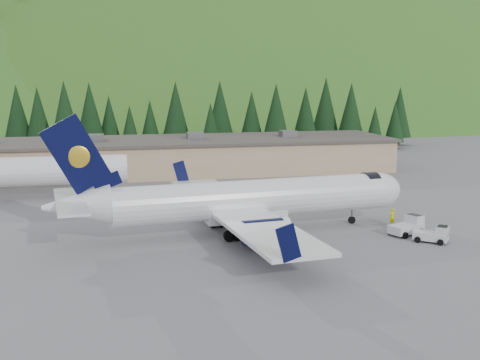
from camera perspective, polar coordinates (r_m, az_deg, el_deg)
name	(u,v)px	position (r m, az deg, el deg)	size (l,w,h in m)	color
ground	(254,232)	(57.33, 1.31, -4.94)	(600.00, 600.00, 0.00)	slate
airliner	(244,201)	(56.30, 0.34, -1.99)	(34.85, 32.75, 11.56)	white
second_airliner	(9,171)	(77.53, -21.02, 0.78)	(27.50, 11.00, 10.05)	white
baggage_tug_a	(408,226)	(58.40, 15.67, -4.23)	(3.71, 2.92, 1.78)	silver
baggage_tug_b	(434,235)	(56.30, 17.92, -4.96)	(3.18, 3.01, 1.56)	silver
terminal_building	(163,156)	(92.98, -7.33, 2.31)	(71.00, 17.00, 6.10)	tan
ramp_worker	(392,217)	(61.37, 14.23, -3.41)	(0.64, 0.42, 1.75)	#E4E400
tree_line	(143,115)	(116.06, -9.18, 6.06)	(113.67, 18.36, 14.33)	black
hills	(258,287)	(286.62, 1.68, -10.11)	(614.00, 330.00, 300.00)	#385E1A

